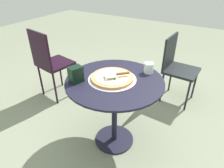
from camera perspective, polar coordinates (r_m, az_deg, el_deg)
name	(u,v)px	position (r m, az deg, el deg)	size (l,w,h in m)	color
ground_plane	(114,139)	(2.10, 0.64, -15.68)	(10.00, 10.00, 0.00)	gray
patio_table	(115,95)	(1.74, 0.74, -3.17)	(0.83, 0.83, 0.70)	black
pizza_on_tray	(112,78)	(1.66, -0.01, 1.76)	(0.41, 0.41, 0.05)	silver
pizza_server	(117,74)	(1.64, 1.47, 2.78)	(0.18, 0.18, 0.02)	silver
drinking_cup	(149,68)	(1.79, 10.54, 4.59)	(0.08, 0.08, 0.09)	silver
napkin_dispenser	(76,74)	(1.63, -10.39, 2.75)	(0.11, 0.08, 0.13)	black
patio_chair_near	(176,65)	(2.55, 18.09, 5.30)	(0.40, 0.40, 0.83)	black
patio_chair_far	(49,60)	(2.56, -17.59, 6.57)	(0.43, 0.43, 0.91)	black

